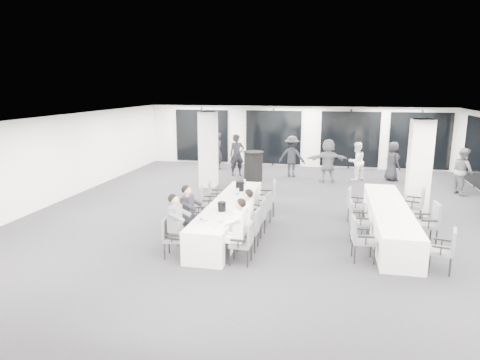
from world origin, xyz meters
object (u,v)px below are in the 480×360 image
object	(u,v)px
standing_guest_c	(292,154)
standing_guest_d	(413,160)
chair_main_left_far	(214,194)
chair_side_right_mid	(429,221)
chair_main_right_mid	(258,215)
chair_main_right_fourth	(264,206)
chair_main_left_near	(171,235)
chair_main_left_fourth	(206,201)
chair_side_right_far	(416,203)
standing_guest_g	(218,149)
chair_main_right_far	(269,195)
standing_guest_a	(237,152)
chair_side_left_mid	(357,218)
standing_guest_f	(328,158)
chair_main_left_mid	(195,213)
cocktail_table	(253,166)
ice_bucket_far	(240,186)
ice_bucket_near	(222,206)
banquet_table_main	(229,216)
chair_side_left_far	(354,202)
chair_main_right_second	(252,227)
chair_side_left_near	(360,236)
standing_guest_b	(357,159)
banquet_table_side	(389,220)
chair_main_right_near	(244,240)
standing_guest_h	(463,168)
chair_side_right_near	(446,248)
standing_guest_e	(393,159)
chair_main_left_second	(184,221)

from	to	relation	value
standing_guest_c	standing_guest_d	bearing A→B (deg)	177.65
chair_main_left_far	chair_side_right_mid	distance (m)	5.95
chair_main_right_mid	chair_main_right_fourth	bearing A→B (deg)	5.22
standing_guest_c	chair_main_right_mid	bearing A→B (deg)	96.24
chair_main_left_near	chair_main_left_fourth	world-z (taller)	chair_main_left_fourth
chair_main_left_far	chair_side_right_far	world-z (taller)	chair_side_right_far
chair_main_left_near	standing_guest_g	world-z (taller)	standing_guest_g
chair_main_right_far	chair_side_right_mid	world-z (taller)	chair_side_right_mid
standing_guest_a	chair_side_left_mid	bearing A→B (deg)	-83.37
chair_main_right_mid	standing_guest_f	size ratio (longest dim) A/B	0.49
chair_main_left_mid	chair_main_left_fourth	distance (m)	1.07
cocktail_table	chair_side_right_mid	xyz separation A→B (m)	(5.36, -6.09, -0.01)
chair_side_right_mid	standing_guest_c	world-z (taller)	standing_guest_c
chair_side_right_mid	ice_bucket_far	xyz separation A→B (m)	(-4.89, 1.32, 0.30)
cocktail_table	standing_guest_f	distance (m)	2.95
chair_main_left_near	ice_bucket_near	world-z (taller)	ice_bucket_near
standing_guest_c	standing_guest_d	distance (m)	4.69
banquet_table_main	chair_side_left_far	distance (m)	3.57
banquet_table_main	chair_main_left_far	distance (m)	1.77
chair_side_left_mid	ice_bucket_far	size ratio (longest dim) A/B	3.49
chair_main_right_second	chair_side_left_near	size ratio (longest dim) A/B	1.00
ice_bucket_near	chair_main_left_far	bearing A→B (deg)	109.69
chair_side_right_far	ice_bucket_far	distance (m)	4.90
chair_side_left_far	standing_guest_b	xyz separation A→B (m)	(0.34, 5.46, 0.34)
chair_main_left_mid	standing_guest_a	distance (m)	7.25
banquet_table_side	standing_guest_g	distance (m)	10.06
chair_side_right_far	standing_guest_c	size ratio (longest dim) A/B	0.53
standing_guest_a	standing_guest_f	distance (m)	3.79
chair_main_right_mid	cocktail_table	bearing A→B (deg)	16.28
chair_side_left_far	ice_bucket_near	distance (m)	3.98
banquet_table_side	standing_guest_c	xyz separation A→B (m)	(-3.09, 6.67, 0.59)
chair_main_right_mid	chair_main_left_far	bearing A→B (deg)	46.54
chair_main_right_near	standing_guest_h	size ratio (longest dim) A/B	0.49
chair_side_right_near	chair_side_right_mid	world-z (taller)	chair_side_right_mid
chair_main_left_near	ice_bucket_far	world-z (taller)	ice_bucket_far
chair_main_left_fourth	cocktail_table	bearing A→B (deg)	163.66
chair_main_right_near	standing_guest_d	world-z (taller)	standing_guest_d
chair_main_left_near	chair_main_right_far	distance (m)	3.98
chair_main_left_fourth	chair_side_left_near	world-z (taller)	chair_side_left_near
banquet_table_main	standing_guest_g	size ratio (longest dim) A/B	2.69
chair_side_right_far	standing_guest_d	xyz separation A→B (m)	(0.70, 4.78, 0.41)
standing_guest_c	standing_guest_e	size ratio (longest dim) A/B	1.09
cocktail_table	chair_main_left_mid	xyz separation A→B (m)	(-0.38, -6.41, -0.08)
standing_guest_c	chair_side_left_far	bearing A→B (deg)	119.12
chair_main_left_second	chair_main_right_fourth	world-z (taller)	chair_main_left_second
chair_main_left_near	chair_main_left_second	xyz separation A→B (m)	(-0.01, 0.85, 0.04)
chair_main_left_near	chair_main_left_mid	bearing A→B (deg)	174.45
chair_main_right_mid	banquet_table_main	bearing A→B (deg)	74.30
standing_guest_c	standing_guest_e	distance (m)	4.00
chair_side_right_far	standing_guest_g	world-z (taller)	standing_guest_g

